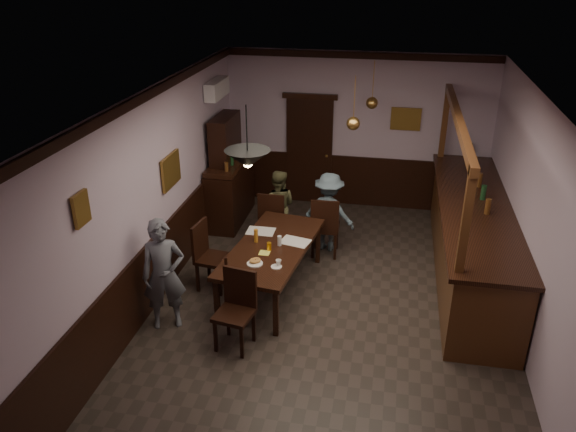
% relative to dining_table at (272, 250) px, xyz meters
% --- Properties ---
extents(room, '(5.01, 8.01, 3.01)m').
position_rel_dining_table_xyz_m(room, '(0.90, -0.54, 0.81)').
color(room, '#2D2621').
rests_on(room, ground).
extents(dining_table, '(1.27, 2.31, 0.75)m').
position_rel_dining_table_xyz_m(dining_table, '(0.00, 0.00, 0.00)').
color(dining_table, black).
rests_on(dining_table, ground).
extents(chair_far_left, '(0.46, 0.46, 1.03)m').
position_rel_dining_table_xyz_m(chair_far_left, '(-0.28, 1.31, -0.12)').
color(chair_far_left, black).
rests_on(chair_far_left, ground).
extents(chair_far_right, '(0.47, 0.47, 1.05)m').
position_rel_dining_table_xyz_m(chair_far_right, '(0.62, 1.20, -0.11)').
color(chair_far_right, black).
rests_on(chair_far_right, ground).
extents(chair_near, '(0.52, 0.52, 1.03)m').
position_rel_dining_table_xyz_m(chair_near, '(-0.16, -1.30, -0.12)').
color(chair_near, black).
rests_on(chair_near, ground).
extents(chair_side, '(0.51, 0.51, 1.05)m').
position_rel_dining_table_xyz_m(chair_side, '(-0.95, -0.08, -0.11)').
color(chair_side, black).
rests_on(chair_side, ground).
extents(person_standing, '(0.67, 0.57, 1.56)m').
position_rel_dining_table_xyz_m(person_standing, '(-1.20, -1.11, 0.09)').
color(person_standing, '#595C66').
rests_on(person_standing, ground).
extents(person_seated_left, '(0.66, 0.53, 1.30)m').
position_rel_dining_table_xyz_m(person_seated_left, '(-0.25, 1.59, -0.04)').
color(person_seated_left, brown).
rests_on(person_seated_left, ground).
extents(person_seated_right, '(0.98, 0.71, 1.36)m').
position_rel_dining_table_xyz_m(person_seated_right, '(0.64, 1.48, -0.01)').
color(person_seated_right, slate).
rests_on(person_seated_right, ground).
extents(newspaper_left, '(0.42, 0.30, 0.01)m').
position_rel_dining_table_xyz_m(newspaper_left, '(-0.26, 0.42, 0.07)').
color(newspaper_left, silver).
rests_on(newspaper_left, dining_table).
extents(newspaper_right, '(0.48, 0.39, 0.01)m').
position_rel_dining_table_xyz_m(newspaper_right, '(0.31, 0.18, 0.07)').
color(newspaper_right, silver).
rests_on(newspaper_right, dining_table).
extents(napkin, '(0.17, 0.17, 0.00)m').
position_rel_dining_table_xyz_m(napkin, '(-0.05, -0.23, 0.07)').
color(napkin, '#E1E955').
rests_on(napkin, dining_table).
extents(saucer, '(0.15, 0.15, 0.01)m').
position_rel_dining_table_xyz_m(saucer, '(0.19, -0.59, 0.07)').
color(saucer, white).
rests_on(saucer, dining_table).
extents(coffee_cup, '(0.09, 0.09, 0.07)m').
position_rel_dining_table_xyz_m(coffee_cup, '(0.21, -0.54, 0.11)').
color(coffee_cup, white).
rests_on(coffee_cup, saucer).
extents(pastry_plate, '(0.22, 0.22, 0.01)m').
position_rel_dining_table_xyz_m(pastry_plate, '(-0.11, -0.56, 0.07)').
color(pastry_plate, white).
rests_on(pastry_plate, dining_table).
extents(pastry_ring_a, '(0.13, 0.13, 0.04)m').
position_rel_dining_table_xyz_m(pastry_ring_a, '(-0.13, -0.54, 0.10)').
color(pastry_ring_a, '#C68C47').
rests_on(pastry_ring_a, pastry_plate).
extents(pastry_ring_b, '(0.13, 0.13, 0.04)m').
position_rel_dining_table_xyz_m(pastry_ring_b, '(-0.10, -0.52, 0.10)').
color(pastry_ring_b, '#C68C47').
rests_on(pastry_ring_b, pastry_plate).
extents(soda_can, '(0.07, 0.07, 0.12)m').
position_rel_dining_table_xyz_m(soda_can, '(-0.01, -0.14, 0.12)').
color(soda_can, '#FF9D15').
rests_on(soda_can, dining_table).
extents(beer_glass, '(0.06, 0.06, 0.20)m').
position_rel_dining_table_xyz_m(beer_glass, '(-0.25, 0.07, 0.16)').
color(beer_glass, '#BF721E').
rests_on(beer_glass, dining_table).
extents(water_glass, '(0.06, 0.06, 0.15)m').
position_rel_dining_table_xyz_m(water_glass, '(0.11, 0.03, 0.14)').
color(water_glass, silver).
rests_on(water_glass, dining_table).
extents(pepper_mill, '(0.04, 0.04, 0.14)m').
position_rel_dining_table_xyz_m(pepper_mill, '(-0.48, -0.70, 0.13)').
color(pepper_mill, black).
rests_on(pepper_mill, dining_table).
extents(sideboard, '(0.54, 1.51, 1.99)m').
position_rel_dining_table_xyz_m(sideboard, '(-1.31, 2.28, 0.11)').
color(sideboard, black).
rests_on(sideboard, ground).
extents(bar_counter, '(1.05, 4.51, 2.53)m').
position_rel_dining_table_xyz_m(bar_counter, '(2.89, 1.02, -0.05)').
color(bar_counter, '#4C2D14').
rests_on(bar_counter, ground).
extents(door_back, '(0.90, 0.06, 2.10)m').
position_rel_dining_table_xyz_m(door_back, '(0.00, 3.41, 0.36)').
color(door_back, black).
rests_on(door_back, ground).
extents(ac_unit, '(0.20, 0.85, 0.30)m').
position_rel_dining_table_xyz_m(ac_unit, '(-1.48, 2.36, 1.76)').
color(ac_unit, white).
rests_on(ac_unit, ground).
extents(picture_left_small, '(0.04, 0.28, 0.36)m').
position_rel_dining_table_xyz_m(picture_left_small, '(-1.56, -2.14, 1.46)').
color(picture_left_small, olive).
rests_on(picture_left_small, ground).
extents(picture_left_large, '(0.04, 0.62, 0.48)m').
position_rel_dining_table_xyz_m(picture_left_large, '(-1.56, 0.26, 1.01)').
color(picture_left_large, olive).
rests_on(picture_left_large, ground).
extents(picture_back, '(0.55, 0.04, 0.42)m').
position_rel_dining_table_xyz_m(picture_back, '(1.80, 3.42, 1.11)').
color(picture_back, olive).
rests_on(picture_back, ground).
extents(pendant_iron, '(0.56, 0.56, 0.77)m').
position_rel_dining_table_xyz_m(pendant_iron, '(-0.10, -0.79, 1.66)').
color(pendant_iron, black).
rests_on(pendant_iron, ground).
extents(pendant_brass_mid, '(0.20, 0.20, 0.81)m').
position_rel_dining_table_xyz_m(pendant_brass_mid, '(1.00, 1.15, 1.61)').
color(pendant_brass_mid, '#BF8C3F').
rests_on(pendant_brass_mid, ground).
extents(pendant_brass_far, '(0.20, 0.20, 0.81)m').
position_rel_dining_table_xyz_m(pendant_brass_far, '(1.20, 2.47, 1.61)').
color(pendant_brass_far, '#BF8C3F').
rests_on(pendant_brass_far, ground).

